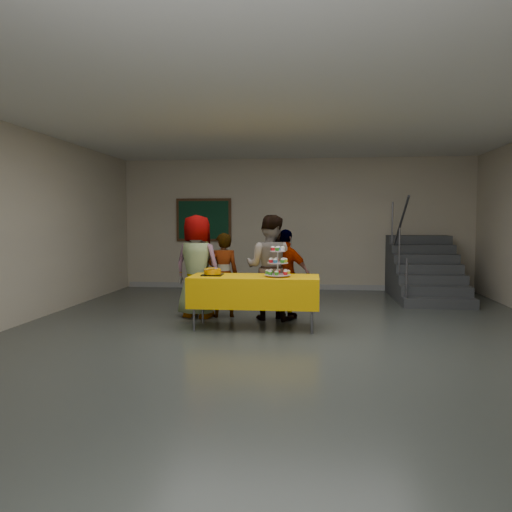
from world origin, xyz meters
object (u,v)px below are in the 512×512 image
Objects in this scene: bake_table at (254,291)px; cupcake_stand at (278,265)px; schoolchild_b at (223,275)px; schoolchild_a at (197,266)px; staircase at (423,273)px; noticeboard at (204,220)px; schoolchild_c at (270,267)px; bear_cake at (213,271)px; schoolchild_d at (286,274)px.

cupcake_stand reaches higher than bake_table.
schoolchild_a is at bearing -6.40° from schoolchild_b.
schoolchild_a is at bearing -147.13° from staircase.
staircase is at bearing -130.06° from schoolchild_a.
noticeboard reaches higher than bake_table.
staircase reaches higher than cupcake_stand.
staircase is (2.97, 2.74, -0.35)m from schoolchild_c.
bake_table is 0.78× the size of staircase.
schoolchild_b reaches higher than bear_cake.
schoolchild_c is at bearing -62.55° from noticeboard.
schoolchild_c is at bearing 32.31° from schoolchild_d.
schoolchild_b is 1.03m from schoolchild_d.
schoolchild_b is 0.96× the size of schoolchild_d.
schoolchild_b is (-0.61, 0.80, 0.13)m from bake_table.
schoolchild_a reaches higher than bake_table.
staircase is (3.74, 2.62, -0.20)m from schoolchild_b.
schoolchild_c reaches higher than schoolchild_b.
bake_table is 1.45× the size of noticeboard.
schoolchild_a is 4.97m from staircase.
bear_cake is 0.81m from schoolchild_a.
schoolchild_b reaches higher than cupcake_stand.
cupcake_stand is 4.48m from staircase.
bake_table is at bearing 171.30° from cupcake_stand.
staircase reaches higher than schoolchild_a.
noticeboard reaches higher than cupcake_stand.
staircase is at bearing 42.08° from bear_cake.
schoolchild_b is (0.42, 0.07, -0.15)m from schoolchild_a.
cupcake_stand is 0.19× the size of staircase.
bear_cake is 1.27m from schoolchild_d.
schoolchild_c is at bearing 103.30° from cupcake_stand.
schoolchild_d is (0.25, 0.04, -0.11)m from schoolchild_c.
schoolchild_b is at bearing -154.07° from schoolchild_a.
staircase is at bearing 47.51° from bake_table.
schoolchild_c is at bearing 76.17° from bake_table.
noticeboard is at bearing -62.34° from schoolchild_a.
staircase is at bearing -110.79° from schoolchild_d.
noticeboard is at bearing 115.21° from cupcake_stand.
bear_cake is 0.79m from schoolchild_b.
schoolchild_a is at bearing 144.44° from bake_table.
staircase is at bearing -160.23° from schoolchild_b.
schoolchild_d is (1.05, 0.70, -0.11)m from bear_cake.
cupcake_stand is at bearing 116.72° from schoolchild_c.
bear_cake is at bearing 177.82° from bake_table.
noticeboard is at bearing 170.16° from staircase.
schoolchild_a is 1.00× the size of schoolchild_c.
bake_table is 4.22× the size of cupcake_stand.
bake_table is 4.70m from noticeboard.
schoolchild_b is (-0.95, 0.85, -0.25)m from cupcake_stand.
schoolchild_d is at bearing 84.37° from cupcake_stand.
bake_table is at bearing -2.18° from bear_cake.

